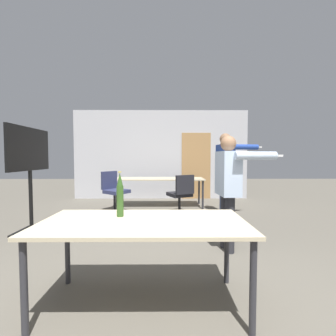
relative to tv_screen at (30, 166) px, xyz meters
name	(u,v)px	position (x,y,z in m)	size (l,w,h in m)	color
back_wall	(162,155)	(2.18, 3.21, 0.22)	(5.39, 0.12, 2.75)	#BCBCC1
conference_table_near	(144,228)	(2.13, -1.93, -0.47)	(1.74, 0.81, 0.74)	#C6B793
conference_table_far	(159,180)	(2.13, 2.04, -0.46)	(2.32, 0.77, 0.74)	#C6B793
tv_screen	(30,166)	(0.00, 0.00, 0.00)	(0.44, 1.13, 1.79)	black
person_far_watching	(226,166)	(3.63, 1.10, -0.05)	(0.89, 0.68, 1.81)	#3D4C75
person_center_tall	(229,182)	(3.18, -0.76, -0.20)	(0.76, 0.64, 1.58)	#28282D
office_chair_near_pushed	(115,193)	(1.11, 1.39, -0.69)	(0.69, 0.67, 0.96)	black
office_chair_side_rolled	(181,196)	(2.65, 1.21, -0.73)	(0.62, 0.66, 0.90)	black
beer_bottle	(120,195)	(1.90, -1.79, -0.21)	(0.06, 0.06, 0.41)	#2D511E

